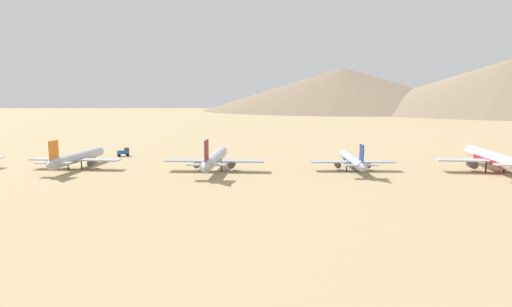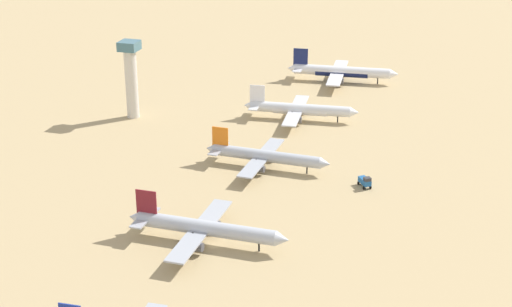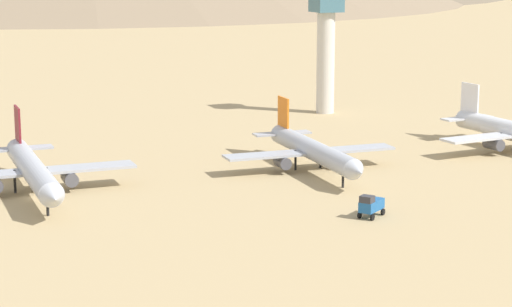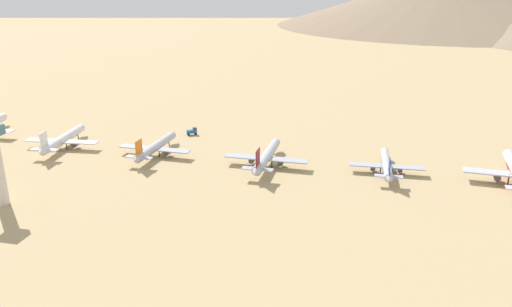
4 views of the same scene
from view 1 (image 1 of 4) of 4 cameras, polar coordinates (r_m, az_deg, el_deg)
The scene contains 7 objects.
ground_plane at distance 166.89m, azimuth -5.02°, elevation -2.08°, with size 1887.14×1887.14×0.00m, color tan.
parked_jet_1 at distance 183.32m, azimuth 28.91°, elevation -0.57°, with size 51.71×42.03×14.91m.
parked_jet_2 at distance 167.94m, azimuth 12.66°, elevation -0.86°, with size 39.78×32.29×11.48m.
parked_jet_3 at distance 163.63m, azimuth -5.49°, elevation -0.68°, with size 46.39×37.60×13.40m.
parked_jet_4 at distance 181.36m, azimuth -22.66°, elevation -0.51°, with size 43.58×35.38×12.57m.
service_truck at distance 211.03m, azimuth -17.17°, elevation 0.22°, with size 5.07×5.66×3.90m.
desert_hill_4 at distance 882.40m, azimuth 11.39°, elevation 8.39°, with size 554.94×554.94×83.91m, color #847056.
Camera 1 is at (-162.95, -22.59, 28.08)m, focal length 30.11 mm.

